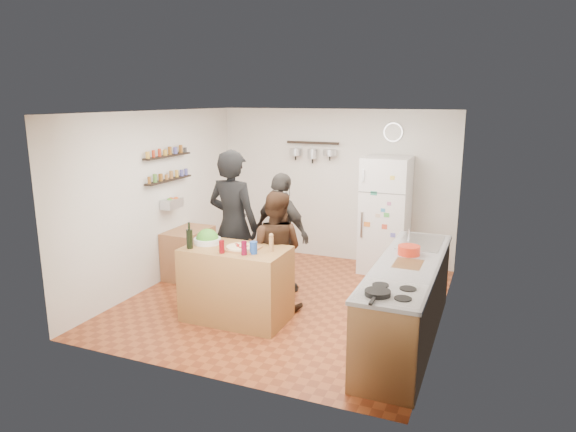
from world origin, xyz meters
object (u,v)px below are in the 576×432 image
at_px(prep_island, 236,284).
at_px(wine_bottle, 190,239).
at_px(person_left, 233,226).
at_px(pepper_mill, 271,244).
at_px(red_bowl, 409,250).
at_px(salt_canister, 253,248).
at_px(person_center, 275,250).
at_px(skillet, 378,293).
at_px(side_table, 189,253).
at_px(wall_clock, 393,132).
at_px(salad_bowl, 207,241).
at_px(fridge, 385,215).
at_px(counter_run, 407,303).
at_px(person_back, 282,234).

bearing_deg(prep_island, wine_bottle, -156.25).
distance_m(wine_bottle, person_left, 0.85).
bearing_deg(pepper_mill, red_bowl, 16.38).
xyz_separation_m(salt_canister, person_center, (-0.01, 0.64, -0.21)).
height_order(salt_canister, skillet, salt_canister).
bearing_deg(side_table, salt_canister, -35.74).
height_order(wall_clock, side_table, wall_clock).
relative_size(pepper_mill, salt_canister, 1.19).
height_order(wine_bottle, salt_canister, wine_bottle).
height_order(person_left, red_bowl, person_left).
relative_size(wine_bottle, person_center, 0.15).
bearing_deg(salad_bowl, person_left, 84.09).
height_order(person_center, fridge, fridge).
bearing_deg(counter_run, salt_canister, -168.96).
xyz_separation_m(salt_canister, person_left, (-0.66, 0.74, 0.03)).
bearing_deg(person_back, pepper_mill, 130.44).
height_order(skillet, fridge, fridge).
distance_m(pepper_mill, skillet, 1.73).
bearing_deg(prep_island, skillet, -24.14).
height_order(person_left, person_center, person_left).
relative_size(red_bowl, wall_clock, 0.84).
bearing_deg(prep_island, person_left, 120.43).
height_order(salad_bowl, person_back, person_back).
bearing_deg(fridge, prep_island, -116.85).
bearing_deg(wall_clock, person_center, -113.00).
bearing_deg(person_center, salt_canister, 86.47).
bearing_deg(side_table, pepper_mill, -29.71).
height_order(red_bowl, fridge, fridge).
height_order(counter_run, red_bowl, red_bowl).
relative_size(counter_run, side_table, 3.29).
bearing_deg(salad_bowl, pepper_mill, 0.00).
bearing_deg(person_center, fridge, -121.02).
bearing_deg(side_table, wall_clock, 32.76).
height_order(counter_run, fridge, fridge).
distance_m(person_center, counter_run, 1.79).
xyz_separation_m(counter_run, skillet, (-0.10, -1.08, 0.49)).
height_order(person_back, red_bowl, person_back).
bearing_deg(counter_run, pepper_mill, -173.97).
height_order(red_bowl, side_table, red_bowl).
xyz_separation_m(salad_bowl, person_back, (0.57, 1.01, -0.10)).
bearing_deg(counter_run, skillet, -95.30).
distance_m(counter_run, side_table, 3.56).
bearing_deg(person_center, red_bowl, 174.52).
height_order(salad_bowl, counter_run, salad_bowl).
height_order(salt_canister, red_bowl, salt_canister).
distance_m(person_left, fridge, 2.51).
bearing_deg(skillet, pepper_mill, 148.25).
height_order(pepper_mill, wall_clock, wall_clock).
xyz_separation_m(pepper_mill, counter_run, (1.57, 0.17, -0.55)).
xyz_separation_m(person_left, skillet, (2.29, -1.48, -0.07)).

